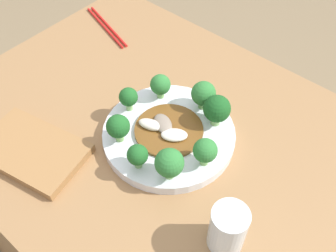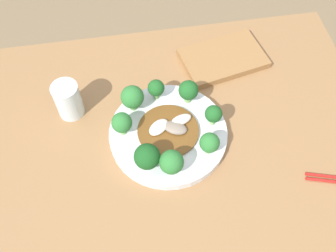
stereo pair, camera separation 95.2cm
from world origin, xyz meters
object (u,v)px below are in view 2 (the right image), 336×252
(broccoli_south, at_px, (171,162))
(broccoli_west, at_px, (122,123))
(stirfry_center, at_px, (169,128))
(broccoli_southeast, at_px, (210,143))
(broccoli_east, at_px, (213,114))
(cutting_board, at_px, (223,58))
(broccoli_northeast, at_px, (188,91))
(broccoli_southwest, at_px, (147,157))
(broccoli_north, at_px, (156,88))
(drinking_glass, at_px, (68,100))
(broccoli_northwest, at_px, (132,97))
(plate, at_px, (168,133))

(broccoli_south, xyz_separation_m, broccoli_west, (-0.10, 0.12, -0.00))
(broccoli_south, xyz_separation_m, stirfry_center, (0.01, 0.11, -0.03))
(broccoli_west, bearing_deg, broccoli_south, -51.34)
(broccoli_south, xyz_separation_m, broccoli_southeast, (0.09, 0.04, -0.00))
(broccoli_east, xyz_separation_m, cutting_board, (0.08, 0.21, -0.05))
(broccoli_southeast, height_order, stirfry_center, broccoli_southeast)
(broccoli_south, distance_m, stirfry_center, 0.11)
(broccoli_northeast, distance_m, broccoli_west, 0.18)
(broccoli_southwest, bearing_deg, broccoli_northeast, 53.34)
(broccoli_west, bearing_deg, broccoli_north, 44.10)
(cutting_board, bearing_deg, broccoli_northeast, -133.08)
(broccoli_east, distance_m, drinking_glass, 0.36)
(broccoli_northwest, xyz_separation_m, broccoli_west, (-0.03, -0.07, -0.00))
(broccoli_east, xyz_separation_m, drinking_glass, (-0.34, 0.11, -0.01))
(broccoli_south, height_order, drinking_glass, drinking_glass)
(broccoli_southwest, distance_m, broccoli_north, 0.20)
(plate, xyz_separation_m, broccoli_west, (-0.11, 0.01, 0.05))
(broccoli_south, relative_size, drinking_glass, 0.71)
(broccoli_northeast, xyz_separation_m, broccoli_west, (-0.17, -0.07, -0.00))
(broccoli_northeast, bearing_deg, broccoli_south, -111.56)
(broccoli_southeast, height_order, broccoli_west, broccoli_west)
(broccoli_north, relative_size, drinking_glass, 0.59)
(broccoli_northwest, height_order, broccoli_east, broccoli_northwest)
(broccoli_northeast, bearing_deg, broccoli_southwest, -126.66)
(cutting_board, bearing_deg, broccoli_south, -121.86)
(plate, height_order, broccoli_west, broccoli_west)
(drinking_glass, bearing_deg, broccoli_north, -1.80)
(plate, xyz_separation_m, broccoli_southeast, (0.08, -0.07, 0.05))
(broccoli_west, relative_size, stirfry_center, 0.44)
(plate, bearing_deg, broccoli_northeast, 51.58)
(broccoli_north, distance_m, cutting_board, 0.24)
(broccoli_southwest, bearing_deg, broccoli_northwest, 94.45)
(broccoli_northeast, xyz_separation_m, broccoli_northwest, (-0.14, 0.00, 0.00))
(broccoli_north, relative_size, broccoli_southeast, 0.96)
(broccoli_north, xyz_separation_m, cutting_board, (0.20, 0.11, -0.05))
(broccoli_north, relative_size, stirfry_center, 0.39)
(broccoli_west, distance_m, drinking_glass, 0.16)
(broccoli_south, height_order, stirfry_center, broccoli_south)
(broccoli_northwest, bearing_deg, broccoli_west, -115.56)
(plate, bearing_deg, cutting_board, 48.59)
(broccoli_southwest, relative_size, broccoli_northeast, 1.12)
(broccoli_southeast, xyz_separation_m, broccoli_east, (0.03, 0.08, 0.00))
(broccoli_southeast, bearing_deg, stirfry_center, 138.21)
(broccoli_northeast, height_order, cutting_board, broccoli_northeast)
(broccoli_north, xyz_separation_m, broccoli_west, (-0.09, -0.09, 0.00))
(plate, height_order, stirfry_center, stirfry_center)
(broccoli_northwest, distance_m, drinking_glass, 0.16)
(broccoli_southeast, xyz_separation_m, drinking_glass, (-0.31, 0.18, -0.01))
(drinking_glass, relative_size, cutting_board, 0.40)
(broccoli_northwest, distance_m, cutting_board, 0.30)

